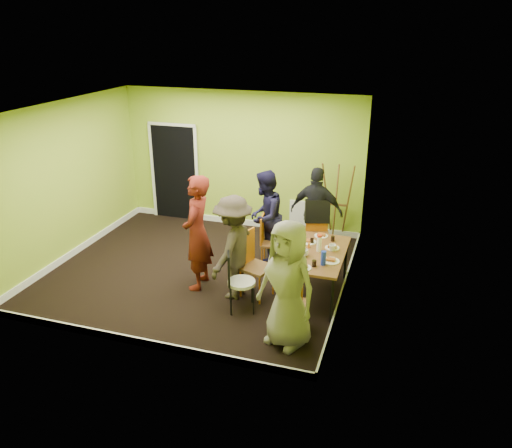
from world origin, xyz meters
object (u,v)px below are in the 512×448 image
Objects in this scene: chair_bentwood at (237,278)px; person_front_end at (288,285)px; chair_left_far at (268,238)px; chair_back_end at (317,218)px; dining_table at (315,255)px; easel at (337,203)px; thermos at (319,244)px; orange_bottle at (309,245)px; blue_bottle at (323,258)px; person_left_far at (265,217)px; chair_front_end at (292,301)px; person_standing at (197,233)px; person_back_end at (316,212)px; person_left_near at (233,248)px; chair_left_near at (252,260)px.

person_front_end reaches higher than chair_bentwood.
chair_left_far is 0.99m from chair_back_end.
dining_table is 2.23m from easel.
orange_bottle is (-0.18, 0.08, -0.08)m from thermos.
orange_bottle is at bearing 121.62° from blue_bottle.
blue_bottle is 1.88m from person_left_far.
chair_back_end is 2.30m from chair_bentwood.
chair_left_far is at bearing 118.73° from chair_front_end.
person_standing reaches higher than chair_left_far.
person_back_end reaches higher than easel.
person_left_near is at bearing 73.46° from person_standing.
chair_back_end is at bearing 116.36° from person_front_end.
person_left_far is at bearing 136.73° from person_front_end.
thermos is (0.29, -1.34, 0.11)m from chair_back_end.
easel is at bearing 144.26° from person_left_far.
person_standing is (-1.82, -2.50, 0.16)m from easel.
person_left_near reaches higher than chair_left_near.
blue_bottle is 0.62m from orange_bottle.
blue_bottle is 1.39m from person_left_near.
person_standing reaches higher than easel.
person_front_end is at bearing -107.21° from blue_bottle.
easel is at bearing 138.05° from person_standing.
person_standing reaches higher than orange_bottle.
chair_left_near is 1.21m from chair_front_end.
orange_bottle is 1.48m from person_front_end.
person_front_end reaches higher than easel.
blue_bottle is at bearing -58.38° from orange_bottle.
person_left_near reaches higher than chair_back_end.
blue_bottle reaches higher than dining_table.
person_left_near is (-1.11, 0.75, 0.31)m from chair_front_end.
thermos is (1.05, 0.81, 0.34)m from chair_bentwood.
chair_bentwood is at bearing -142.41° from thermos.
dining_table is 0.85× the size of person_front_end.
easel is at bearing 91.83° from thermos.
chair_bentwood is 1.28m from orange_bottle.
blue_bottle is at bearing 96.27° from person_front_end.
chair_left_far is at bearing -159.10° from chair_left_near.
chair_left_near is at bearing 12.56° from person_left_far.
chair_front_end is 0.96× the size of chair_bentwood.
person_left_far reaches higher than orange_bottle.
blue_bottle is at bearing -85.26° from easel.
easel is at bearing 112.23° from person_front_end.
easel is at bearing -107.74° from person_back_end.
person_back_end reaches higher than chair_left_far.
easel is 21.61× the size of orange_bottle.
chair_back_end is (-0.24, 1.39, 0.07)m from dining_table.
person_left_far is (-0.86, -0.42, 0.07)m from chair_back_end.
blue_bottle reaches higher than chair_front_end.
person_front_end is (-0.08, -3.58, 0.10)m from easel.
orange_bottle is at bearing 135.47° from dining_table.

